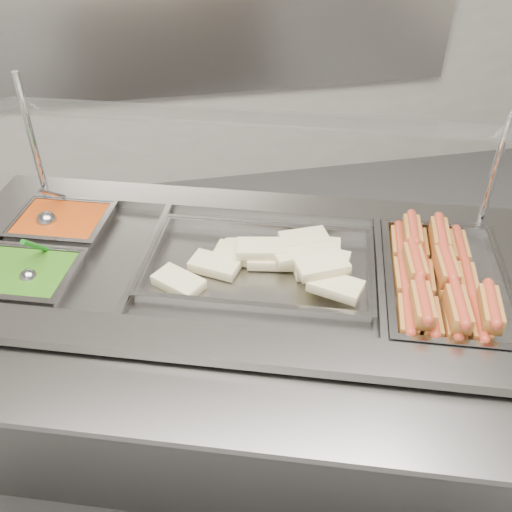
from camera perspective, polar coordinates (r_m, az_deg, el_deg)
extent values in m
cube|color=slate|center=(1.97, -1.39, -10.53)|extent=(1.84, 1.22, 0.82)
cube|color=gray|center=(1.44, -3.65, -8.86)|extent=(1.72, 0.69, 0.03)
cube|color=gray|center=(1.95, -0.09, 5.20)|extent=(1.72, 0.69, 0.03)
cube|color=black|center=(1.75, -1.54, -3.57)|extent=(1.62, 1.01, 0.02)
cube|color=gray|center=(1.67, 12.32, -1.63)|extent=(0.19, 0.52, 0.01)
cube|color=gray|center=(1.74, -10.90, 0.26)|extent=(0.19, 0.52, 0.01)
cube|color=gray|center=(1.36, -4.83, -14.51)|extent=(1.69, 0.77, 0.02)
cylinder|color=silver|center=(2.04, -21.58, 11.23)|extent=(0.02, 0.02, 0.42)
cylinder|color=silver|center=(1.88, 22.98, 8.57)|extent=(0.02, 0.02, 0.42)
cube|color=silver|center=(1.65, -0.76, 13.68)|extent=(1.57, 0.77, 0.08)
cube|color=#BB360A|center=(1.97, -18.74, 2.62)|extent=(0.32, 0.28, 0.08)
cube|color=#20640F|center=(1.78, -22.08, -2.40)|extent=(0.32, 0.28, 0.08)
cube|color=#A85723|center=(1.56, 14.90, -6.01)|extent=(0.09, 0.15, 0.05)
cylinder|color=#B02A1F|center=(1.55, 15.02, -5.45)|extent=(0.08, 0.16, 0.03)
cube|color=#A85723|center=(1.69, 14.48, -2.19)|extent=(0.09, 0.15, 0.05)
cylinder|color=#B02A1F|center=(1.68, 14.59, -1.63)|extent=(0.08, 0.16, 0.03)
cube|color=#A85723|center=(1.82, 14.12, 1.09)|extent=(0.09, 0.15, 0.05)
cylinder|color=#B02A1F|center=(1.81, 14.22, 1.65)|extent=(0.08, 0.16, 0.03)
cube|color=#A85723|center=(1.57, 17.01, -6.16)|extent=(0.09, 0.15, 0.05)
cylinder|color=#B02A1F|center=(1.56, 17.15, -5.59)|extent=(0.08, 0.16, 0.03)
cube|color=#A85723|center=(1.70, 16.43, -2.32)|extent=(0.10, 0.15, 0.05)
cylinder|color=#B02A1F|center=(1.69, 16.56, -1.78)|extent=(0.08, 0.16, 0.03)
cube|color=#A85723|center=(1.83, 15.93, 0.93)|extent=(0.09, 0.15, 0.05)
cylinder|color=#B02A1F|center=(1.82, 16.04, 1.49)|extent=(0.08, 0.16, 0.03)
cube|color=#A85723|center=(1.59, 19.12, -6.32)|extent=(0.10, 0.15, 0.05)
cylinder|color=#B02A1F|center=(1.57, 19.28, -5.72)|extent=(0.08, 0.16, 0.03)
cube|color=#A85723|center=(1.71, 18.39, -2.49)|extent=(0.09, 0.15, 0.05)
cylinder|color=#B02A1F|center=(1.70, 18.53, -1.93)|extent=(0.08, 0.16, 0.03)
cube|color=#A85723|center=(1.84, 17.76, 0.81)|extent=(0.09, 0.15, 0.05)
cylinder|color=#B02A1F|center=(1.83, 17.88, 1.33)|extent=(0.08, 0.16, 0.03)
cube|color=#A85723|center=(1.60, 21.23, -6.34)|extent=(0.09, 0.15, 0.05)
cylinder|color=#B02A1F|center=(1.59, 21.38, -5.84)|extent=(0.08, 0.16, 0.03)
cube|color=#A85723|center=(1.72, 20.34, -2.57)|extent=(0.10, 0.15, 0.05)
cylinder|color=#B02A1F|center=(1.71, 20.47, -2.07)|extent=(0.08, 0.16, 0.03)
cube|color=#A85723|center=(1.85, 19.57, 0.68)|extent=(0.09, 0.15, 0.05)
cylinder|color=#B02A1F|center=(1.84, 19.69, 1.17)|extent=(0.08, 0.16, 0.03)
cube|color=#A85723|center=(1.54, 16.28, -4.72)|extent=(0.09, 0.15, 0.05)
cylinder|color=#B02A1F|center=(1.52, 16.42, -4.14)|extent=(0.07, 0.16, 0.03)
cube|color=#A85723|center=(1.67, 15.59, -0.77)|extent=(0.08, 0.15, 0.05)
cylinder|color=#B02A1F|center=(1.66, 15.71, -0.20)|extent=(0.07, 0.16, 0.03)
cube|color=#A85723|center=(1.79, 15.35, 2.18)|extent=(0.09, 0.15, 0.05)
cylinder|color=#B02A1F|center=(1.78, 15.46, 2.73)|extent=(0.08, 0.16, 0.03)
cube|color=#A85723|center=(1.55, 19.55, -5.03)|extent=(0.09, 0.15, 0.05)
cylinder|color=#B02A1F|center=(1.54, 19.71, -4.46)|extent=(0.07, 0.16, 0.03)
cube|color=#A85723|center=(1.68, 18.48, -1.04)|extent=(0.09, 0.15, 0.05)
cylinder|color=#B02A1F|center=(1.67, 18.62, -0.48)|extent=(0.07, 0.16, 0.03)
cube|color=#A85723|center=(1.80, 17.90, 1.88)|extent=(0.10, 0.15, 0.05)
cylinder|color=#B02A1F|center=(1.79, 18.02, 2.42)|extent=(0.08, 0.16, 0.03)
cube|color=#A85723|center=(1.58, 22.37, -4.92)|extent=(0.10, 0.15, 0.05)
cylinder|color=#B02A1F|center=(1.57, 22.54, -4.36)|extent=(0.09, 0.16, 0.03)
cube|color=beige|center=(1.71, -1.74, 0.23)|extent=(0.16, 0.14, 0.03)
cube|color=beige|center=(1.74, 5.27, 0.86)|extent=(0.16, 0.15, 0.03)
cube|color=beige|center=(1.74, 3.74, 0.77)|extent=(0.14, 0.08, 0.03)
cube|color=beige|center=(1.69, 1.57, -0.30)|extent=(0.16, 0.11, 0.03)
cube|color=beige|center=(1.67, -4.14, -0.91)|extent=(0.16, 0.14, 0.03)
cube|color=beige|center=(1.63, -7.75, -2.60)|extent=(0.16, 0.16, 0.03)
cube|color=beige|center=(1.67, 6.19, -1.12)|extent=(0.14, 0.08, 0.03)
cube|color=beige|center=(1.73, -0.74, 0.71)|extent=(0.15, 0.10, 0.03)
cube|color=beige|center=(1.72, 4.85, 1.64)|extent=(0.15, 0.09, 0.03)
cube|color=beige|center=(1.56, 7.95, -2.99)|extent=(0.16, 0.15, 0.03)
cube|color=beige|center=(1.68, 0.50, 0.73)|extent=(0.16, 0.11, 0.03)
cube|color=beige|center=(1.67, 4.17, 0.27)|extent=(0.15, 0.10, 0.03)
cube|color=beige|center=(1.70, 6.02, 0.85)|extent=(0.16, 0.12, 0.03)
cube|color=beige|center=(1.65, 6.80, -0.30)|extent=(0.16, 0.14, 0.03)
cube|color=beige|center=(1.58, 6.61, -1.00)|extent=(0.15, 0.09, 0.03)
sphere|color=#A4A3A8|center=(1.96, -20.18, 3.30)|extent=(0.07, 0.07, 0.07)
cylinder|color=#A4A3A8|center=(1.98, -19.66, 5.89)|extent=(0.06, 0.14, 0.11)
sphere|color=#A4A3A8|center=(1.74, -21.78, -2.03)|extent=(0.05, 0.05, 0.05)
cylinder|color=#147119|center=(1.76, -21.17, 0.95)|extent=(0.05, 0.12, 0.12)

